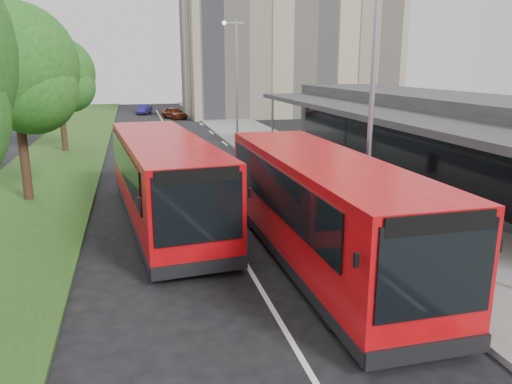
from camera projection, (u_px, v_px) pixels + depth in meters
ground at (251, 272)px, 13.11m from camera, size 120.00×120.00×0.00m
pavement at (270, 145)px, 33.30m from camera, size 5.00×80.00×0.15m
grass_verge at (64, 154)px, 30.29m from camera, size 5.00×80.00×0.10m
lane_centre_line at (188, 165)px, 27.22m from camera, size 0.12×70.00×0.01m
kerb_dashes at (233, 150)px, 31.75m from camera, size 0.12×56.00×0.01m
office_block at (288, 29)px, 53.63m from camera, size 22.00×12.00×18.00m
station_building at (443, 139)px, 22.64m from camera, size 7.70×26.00×4.00m
tree_mid at (15, 75)px, 18.78m from camera, size 4.75×4.75×7.64m
tree_far at (59, 78)px, 30.18m from camera, size 4.38×4.38×6.98m
lamp_post_near at (370, 85)px, 14.78m from camera, size 1.44×0.28×8.00m
lamp_post_far at (235, 74)px, 33.59m from camera, size 1.44×0.28×8.00m
bus_main at (321, 210)px, 13.39m from camera, size 2.85×10.53×2.97m
bus_second at (164, 180)px, 16.84m from camera, size 3.65×10.60×2.95m
litter_bin at (317, 169)px, 23.22m from camera, size 0.64×0.64×0.89m
bollard at (265, 145)px, 30.05m from camera, size 0.17×0.17×0.92m
car_near at (174, 113)px, 50.20m from camera, size 2.60×3.70×1.17m
car_far at (144, 109)px, 55.10m from camera, size 1.92×3.41×1.06m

